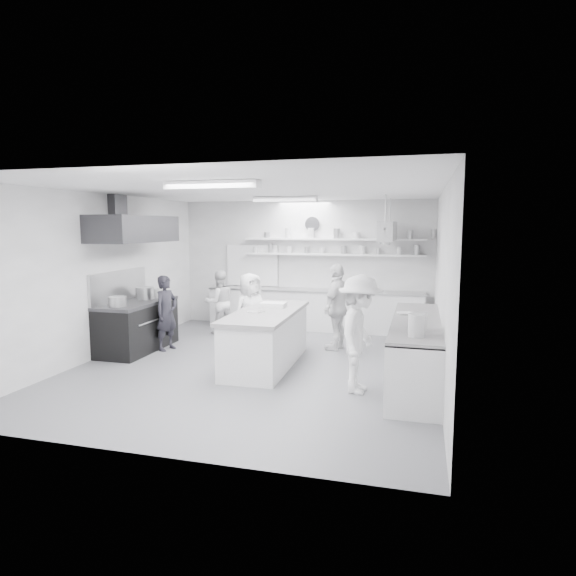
% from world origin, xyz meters
% --- Properties ---
extents(floor, '(6.00, 7.00, 0.02)m').
position_xyz_m(floor, '(0.00, 0.00, -0.01)').
color(floor, gray).
rests_on(floor, ground).
extents(ceiling, '(6.00, 7.00, 0.02)m').
position_xyz_m(ceiling, '(0.00, 0.00, 3.01)').
color(ceiling, white).
rests_on(ceiling, wall_back).
extents(wall_back, '(6.00, 0.04, 3.00)m').
position_xyz_m(wall_back, '(0.00, 3.50, 1.50)').
color(wall_back, silver).
rests_on(wall_back, floor).
extents(wall_front, '(6.00, 0.04, 3.00)m').
position_xyz_m(wall_front, '(0.00, -3.50, 1.50)').
color(wall_front, silver).
rests_on(wall_front, floor).
extents(wall_left, '(0.04, 7.00, 3.00)m').
position_xyz_m(wall_left, '(-3.00, 0.00, 1.50)').
color(wall_left, silver).
rests_on(wall_left, floor).
extents(wall_right, '(0.04, 7.00, 3.00)m').
position_xyz_m(wall_right, '(3.00, 0.00, 1.50)').
color(wall_right, silver).
rests_on(wall_right, floor).
extents(stove, '(0.80, 1.80, 0.90)m').
position_xyz_m(stove, '(-2.60, 0.40, 0.45)').
color(stove, black).
rests_on(stove, floor).
extents(exhaust_hood, '(0.85, 2.00, 0.50)m').
position_xyz_m(exhaust_hood, '(-2.60, 0.40, 2.35)').
color(exhaust_hood, '#343437').
rests_on(exhaust_hood, wall_left).
extents(back_counter, '(5.00, 0.60, 0.92)m').
position_xyz_m(back_counter, '(0.30, 3.20, 0.46)').
color(back_counter, white).
rests_on(back_counter, floor).
extents(shelf_lower, '(4.20, 0.26, 0.04)m').
position_xyz_m(shelf_lower, '(0.70, 3.37, 1.75)').
color(shelf_lower, white).
rests_on(shelf_lower, wall_back).
extents(shelf_upper, '(4.20, 0.26, 0.04)m').
position_xyz_m(shelf_upper, '(0.70, 3.37, 2.10)').
color(shelf_upper, white).
rests_on(shelf_upper, wall_back).
extents(pass_through_window, '(1.30, 0.04, 1.00)m').
position_xyz_m(pass_through_window, '(-1.30, 3.48, 1.45)').
color(pass_through_window, black).
rests_on(pass_through_window, wall_back).
extents(wall_clock, '(0.32, 0.05, 0.32)m').
position_xyz_m(wall_clock, '(0.20, 3.46, 2.45)').
color(wall_clock, white).
rests_on(wall_clock, wall_back).
extents(right_counter, '(0.74, 3.30, 0.94)m').
position_xyz_m(right_counter, '(2.65, -0.20, 0.47)').
color(right_counter, white).
rests_on(right_counter, floor).
extents(pot_rack, '(0.30, 1.60, 0.40)m').
position_xyz_m(pot_rack, '(2.00, 2.40, 2.30)').
color(pot_rack, '#AEAEAF').
rests_on(pot_rack, ceiling).
extents(light_fixture_front, '(1.30, 0.25, 0.10)m').
position_xyz_m(light_fixture_front, '(0.00, -1.80, 2.94)').
color(light_fixture_front, white).
rests_on(light_fixture_front, ceiling).
extents(light_fixture_rear, '(1.30, 0.25, 0.10)m').
position_xyz_m(light_fixture_rear, '(0.00, 1.80, 2.94)').
color(light_fixture_rear, white).
rests_on(light_fixture_rear, ceiling).
extents(prep_island, '(0.97, 2.47, 0.90)m').
position_xyz_m(prep_island, '(0.13, 0.08, 0.45)').
color(prep_island, white).
rests_on(prep_island, floor).
extents(stove_pot, '(0.36, 0.36, 0.29)m').
position_xyz_m(stove_pot, '(-2.60, 0.72, 1.06)').
color(stove_pot, '#AEAEAF').
rests_on(stove_pot, stove).
extents(cook_stove, '(0.47, 0.60, 1.46)m').
position_xyz_m(cook_stove, '(-2.06, 0.58, 0.73)').
color(cook_stove, '#222128').
rests_on(cook_stove, floor).
extents(cook_back, '(0.87, 0.86, 1.42)m').
position_xyz_m(cook_back, '(-1.66, 2.22, 0.71)').
color(cook_back, white).
rests_on(cook_back, floor).
extents(cook_island_left, '(0.80, 0.89, 1.53)m').
position_xyz_m(cook_island_left, '(-0.42, 0.81, 0.76)').
color(cook_island_left, white).
rests_on(cook_island_left, floor).
extents(cook_island_right, '(0.67, 1.06, 1.68)m').
position_xyz_m(cook_island_right, '(1.13, 1.49, 0.84)').
color(cook_island_right, white).
rests_on(cook_island_right, floor).
extents(cook_right, '(0.72, 1.16, 1.72)m').
position_xyz_m(cook_right, '(1.86, -0.91, 0.86)').
color(cook_right, white).
rests_on(cook_right, floor).
extents(bowl_island_a, '(0.30, 0.30, 0.06)m').
position_xyz_m(bowl_island_a, '(0.02, -0.05, 0.93)').
color(bowl_island_a, '#AEAEAF').
rests_on(bowl_island_a, prep_island).
extents(bowl_island_b, '(0.27, 0.27, 0.07)m').
position_xyz_m(bowl_island_b, '(-0.03, -0.12, 0.94)').
color(bowl_island_b, white).
rests_on(bowl_island_b, prep_island).
extents(bowl_right, '(0.35, 0.35, 0.06)m').
position_xyz_m(bowl_right, '(2.46, 0.25, 0.97)').
color(bowl_right, white).
rests_on(bowl_right, right_counter).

